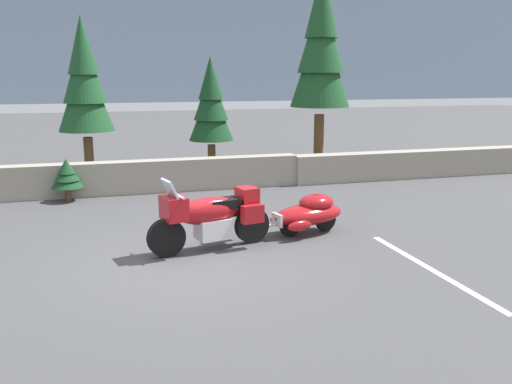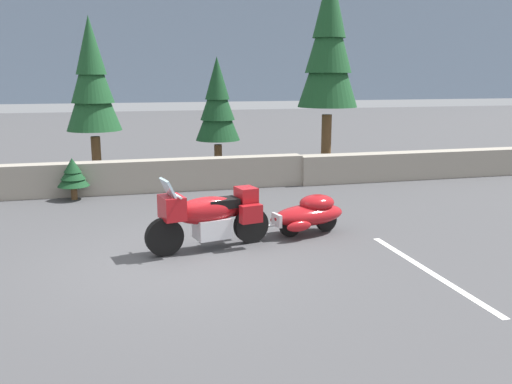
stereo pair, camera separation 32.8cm
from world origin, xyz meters
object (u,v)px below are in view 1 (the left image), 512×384
(pine_tree_secondary, at_px, (211,103))
(pine_tree_tall, at_px, (321,45))
(touring_motorcycle, at_px, (210,215))
(pine_tree_far_right, at_px, (84,80))
(car_shaped_trailer, at_px, (309,213))

(pine_tree_secondary, bearing_deg, pine_tree_tall, 6.34)
(touring_motorcycle, distance_m, pine_tree_secondary, 6.90)
(touring_motorcycle, xyz_separation_m, pine_tree_far_right, (-2.09, 6.80, 2.28))
(touring_motorcycle, bearing_deg, pine_tree_tall, 54.59)
(pine_tree_secondary, distance_m, pine_tree_far_right, 3.54)
(pine_tree_tall, xyz_separation_m, pine_tree_secondary, (-3.57, -0.40, -1.72))
(car_shaped_trailer, distance_m, pine_tree_secondary, 6.41)
(touring_motorcycle, bearing_deg, car_shaped_trailer, 12.62)
(pine_tree_tall, xyz_separation_m, pine_tree_far_right, (-7.04, -0.17, -1.05))
(car_shaped_trailer, xyz_separation_m, pine_tree_far_right, (-4.13, 6.34, 2.49))
(car_shaped_trailer, bearing_deg, pine_tree_far_right, 123.09)
(touring_motorcycle, relative_size, pine_tree_secondary, 0.64)
(touring_motorcycle, relative_size, pine_tree_far_right, 0.49)
(touring_motorcycle, height_order, pine_tree_secondary, pine_tree_secondary)
(pine_tree_tall, distance_m, pine_tree_secondary, 3.98)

